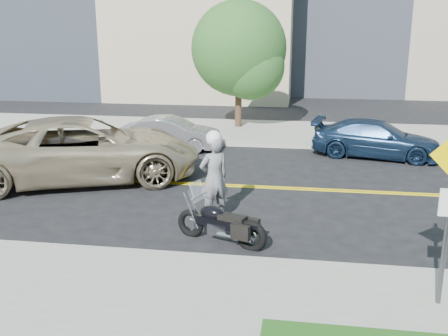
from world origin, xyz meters
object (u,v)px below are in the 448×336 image
(suv, at_px, (84,149))
(motorcyclist, at_px, (214,176))
(motorcycle, at_px, (221,215))
(parked_car_silver, at_px, (171,133))
(parked_car_blue, at_px, (376,139))

(suv, bearing_deg, motorcyclist, -142.38)
(motorcycle, xyz_separation_m, suv, (-4.77, 4.02, 0.31))
(motorcyclist, xyz_separation_m, motorcycle, (0.39, -1.39, -0.45))
(motorcycle, bearing_deg, motorcyclist, 126.16)
(motorcyclist, height_order, parked_car_silver, motorcyclist)
(suv, bearing_deg, motorcycle, -151.50)
(motorcycle, height_order, parked_car_silver, motorcycle)
(motorcyclist, relative_size, parked_car_blue, 0.49)
(motorcyclist, bearing_deg, parked_car_silver, -104.89)
(motorcyclist, bearing_deg, parked_car_blue, -160.99)
(suv, distance_m, parked_car_silver, 4.55)
(motorcyclist, height_order, suv, motorcyclist)
(motorcyclist, relative_size, motorcycle, 1.05)
(suv, xyz_separation_m, parked_car_blue, (8.99, 4.26, -0.30))
(parked_car_silver, bearing_deg, parked_car_blue, -89.41)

